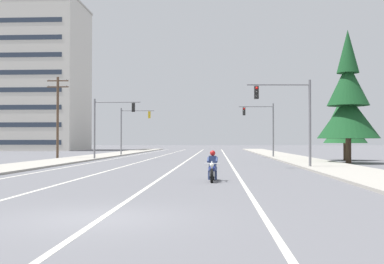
# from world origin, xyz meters

# --- Properties ---
(ground_plane) EXTENTS (400.00, 400.00, 0.00)m
(ground_plane) POSITION_xyz_m (0.00, 0.00, 0.00)
(ground_plane) COLOR #5B5B60
(lane_stripe_center) EXTENTS (0.16, 100.00, 0.01)m
(lane_stripe_center) POSITION_xyz_m (0.20, 45.00, 0.00)
(lane_stripe_center) COLOR beige
(lane_stripe_center) RESTS_ON ground
(lane_stripe_left) EXTENTS (0.16, 100.00, 0.01)m
(lane_stripe_left) POSITION_xyz_m (-3.87, 45.00, 0.00)
(lane_stripe_left) COLOR beige
(lane_stripe_left) RESTS_ON ground
(lane_stripe_right) EXTENTS (0.16, 100.00, 0.01)m
(lane_stripe_right) POSITION_xyz_m (4.23, 45.00, 0.00)
(lane_stripe_right) COLOR beige
(lane_stripe_right) RESTS_ON ground
(lane_stripe_far_left) EXTENTS (0.16, 100.00, 0.01)m
(lane_stripe_far_left) POSITION_xyz_m (-7.80, 45.00, 0.00)
(lane_stripe_far_left) COLOR beige
(lane_stripe_far_left) RESTS_ON ground
(sidewalk_kerb_right) EXTENTS (4.40, 110.00, 0.14)m
(sidewalk_kerb_right) POSITION_xyz_m (11.15, 40.00, 0.07)
(sidewalk_kerb_right) COLOR #9E998E
(sidewalk_kerb_right) RESTS_ON ground
(sidewalk_kerb_left) EXTENTS (4.40, 110.00, 0.14)m
(sidewalk_kerb_left) POSITION_xyz_m (-11.15, 40.00, 0.07)
(sidewalk_kerb_left) COLOR #9E998E
(sidewalk_kerb_left) RESTS_ON ground
(motorcycle_with_rider) EXTENTS (0.70, 2.19, 1.46)m
(motorcycle_with_rider) POSITION_xyz_m (2.86, 10.85, 0.59)
(motorcycle_with_rider) COLOR black
(motorcycle_with_rider) RESTS_ON ground
(traffic_signal_near_right) EXTENTS (4.49, 0.57, 6.20)m
(traffic_signal_near_right) POSITION_xyz_m (8.33, 21.63, 4.07)
(traffic_signal_near_right) COLOR slate
(traffic_signal_near_right) RESTS_ON ground
(traffic_signal_near_left) EXTENTS (4.78, 0.37, 6.20)m
(traffic_signal_near_left) POSITION_xyz_m (-7.95, 35.64, 4.09)
(traffic_signal_near_left) COLOR slate
(traffic_signal_near_left) RESTS_ON ground
(traffic_signal_mid_right) EXTENTS (4.00, 0.45, 6.20)m
(traffic_signal_mid_right) POSITION_xyz_m (8.45, 42.56, 4.04)
(traffic_signal_mid_right) COLOR slate
(traffic_signal_mid_right) RESTS_ON ground
(traffic_signal_mid_left) EXTENTS (4.42, 0.39, 6.20)m
(traffic_signal_mid_left) POSITION_xyz_m (-8.07, 49.06, 4.07)
(traffic_signal_mid_left) COLOR slate
(traffic_signal_mid_left) RESTS_ON ground
(utility_pole_left_near) EXTENTS (2.30, 0.26, 8.69)m
(utility_pole_left_near) POSITION_xyz_m (-13.74, 37.43, 4.73)
(utility_pole_left_near) COLOR #4C3828
(utility_pole_left_near) RESTS_ON ground
(conifer_tree_right_verge_near) EXTENTS (5.21, 5.21, 11.46)m
(conifer_tree_right_verge_near) POSITION_xyz_m (14.31, 29.22, 5.25)
(conifer_tree_right_verge_near) COLOR #423023
(conifer_tree_right_verge_near) RESTS_ON ground
(conifer_tree_right_verge_far) EXTENTS (4.17, 4.17, 9.19)m
(conifer_tree_right_verge_far) POSITION_xyz_m (15.68, 35.21, 4.21)
(conifer_tree_right_verge_far) COLOR #423023
(conifer_tree_right_verge_far) RESTS_ON ground
(apartment_building_far_left_block) EXTENTS (19.06, 16.04, 30.13)m
(apartment_building_far_left_block) POSITION_xyz_m (-33.80, 82.97, 15.07)
(apartment_building_far_left_block) COLOR beige
(apartment_building_far_left_block) RESTS_ON ground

